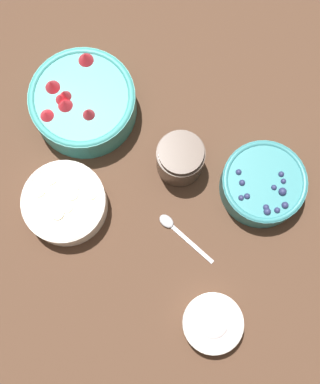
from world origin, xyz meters
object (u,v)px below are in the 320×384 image
bowl_bananas (65,203)px  jar_chocolate (180,159)px  bowl_blueberries (263,184)px  bowl_strawberries (83,102)px  bowl_cream (213,323)px

bowl_bananas → jar_chocolate: 0.24m
bowl_blueberries → jar_chocolate: (0.17, 0.03, 0.01)m
bowl_strawberries → jar_chocolate: bowl_strawberries is taller
bowl_blueberries → bowl_cream: 0.29m
jar_chocolate → bowl_cream: bearing=126.4°
bowl_cream → jar_chocolate: jar_chocolate is taller
bowl_strawberries → bowl_bananas: bowl_strawberries is taller
bowl_bananas → bowl_cream: bowl_bananas is taller
bowl_bananas → bowl_cream: size_ratio=1.44×
bowl_cream → bowl_strawberries: bearing=-33.8°
bowl_strawberries → jar_chocolate: (-0.23, 0.02, -0.00)m
bowl_strawberries → bowl_bananas: (-0.06, 0.20, -0.01)m
bowl_strawberries → bowl_cream: 0.50m
bowl_strawberries → bowl_cream: bearing=146.2°
bowl_strawberries → bowl_bananas: size_ratio=1.31×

